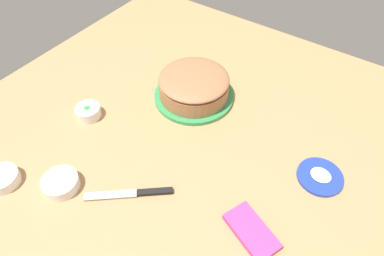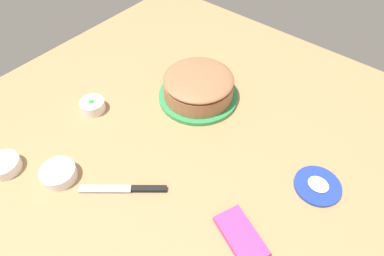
{
  "view_description": "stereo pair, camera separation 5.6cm",
  "coord_description": "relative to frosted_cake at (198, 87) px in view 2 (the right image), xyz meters",
  "views": [
    {
      "loc": [
        -0.32,
        0.46,
        0.78
      ],
      "look_at": [
        0.05,
        -0.08,
        0.04
      ],
      "focal_mm": 30.74,
      "sensor_mm": 36.0,
      "label": 1
    },
    {
      "loc": [
        -0.37,
        0.43,
        0.78
      ],
      "look_at": [
        0.05,
        -0.08,
        0.04
      ],
      "focal_mm": 30.74,
      "sensor_mm": 36.0,
      "label": 2
    }
  ],
  "objects": [
    {
      "name": "ground_plane",
      "position": [
        -0.14,
        0.23,
        -0.05
      ],
      "size": [
        1.54,
        1.54,
        0.0
      ],
      "primitive_type": "plane",
      "color": "tan"
    },
    {
      "name": "frosted_cake",
      "position": [
        0.0,
        0.0,
        0.0
      ],
      "size": [
        0.27,
        0.27,
        0.1
      ],
      "color": "#339351",
      "rests_on": "ground_plane"
    },
    {
      "name": "spreading_knife",
      "position": [
        -0.09,
        0.4,
        -0.04
      ],
      "size": [
        0.2,
        0.16,
        0.01
      ],
      "color": "silver",
      "rests_on": "ground_plane"
    },
    {
      "name": "sprinkle_bowl_yellow",
      "position": [
        0.24,
        0.58,
        -0.03
      ],
      "size": [
        0.09,
        0.09,
        0.03
      ],
      "color": "white",
      "rests_on": "ground_plane"
    },
    {
      "name": "sprinkle_bowl_green",
      "position": [
        0.23,
        0.27,
        -0.03
      ],
      "size": [
        0.08,
        0.08,
        0.04
      ],
      "color": "white",
      "rests_on": "ground_plane"
    },
    {
      "name": "sprinkle_bowl_orange",
      "position": [
        0.09,
        0.5,
        -0.03
      ],
      "size": [
        0.1,
        0.1,
        0.03
      ],
      "color": "white",
      "rests_on": "ground_plane"
    },
    {
      "name": "candy_box_lower",
      "position": [
        -0.39,
        0.32,
        -0.04
      ],
      "size": [
        0.16,
        0.12,
        0.02
      ],
      "primitive_type": "cube",
      "rotation": [
        0.0,
        0.0,
        -0.4
      ],
      "color": "#E53D8E",
      "rests_on": "ground_plane"
    },
    {
      "name": "frosting_tub_lid",
      "position": [
        -0.47,
        0.07,
        -0.04
      ],
      "size": [
        0.13,
        0.13,
        0.02
      ],
      "color": "#233DAD",
      "rests_on": "ground_plane"
    }
  ]
}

